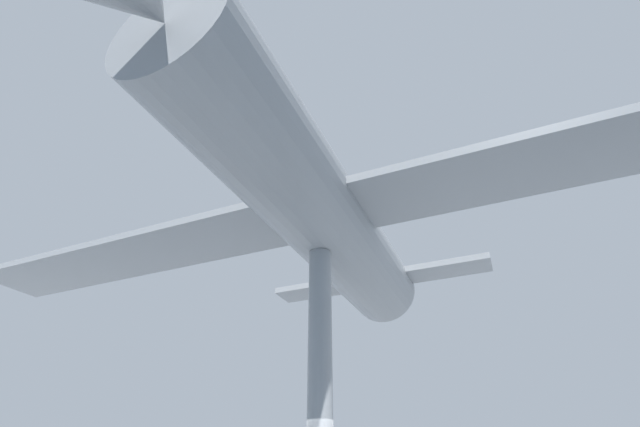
{
  "coord_description": "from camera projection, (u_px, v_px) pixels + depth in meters",
  "views": [
    {
      "loc": [
        -1.94,
        8.07,
        1.63
      ],
      "look_at": [
        0.0,
        0.0,
        6.78
      ],
      "focal_mm": 24.0,
      "sensor_mm": 36.0,
      "label": 1
    }
  ],
  "objects": [
    {
      "name": "suspended_airplane",
      "position": [
        316.0,
        208.0,
        9.59
      ],
      "size": [
        21.24,
        12.33,
        3.18
      ],
      "rotation": [
        0.0,
        0.0,
        -0.17
      ],
      "color": "#93999E",
      "rests_on": "support_pylon_central"
    },
    {
      "name": "support_pylon_central",
      "position": [
        320.0,
        396.0,
        7.72
      ],
      "size": [
        0.47,
        0.47,
        5.77
      ],
      "color": "#999EA3",
      "rests_on": "ground_plane"
    }
  ]
}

